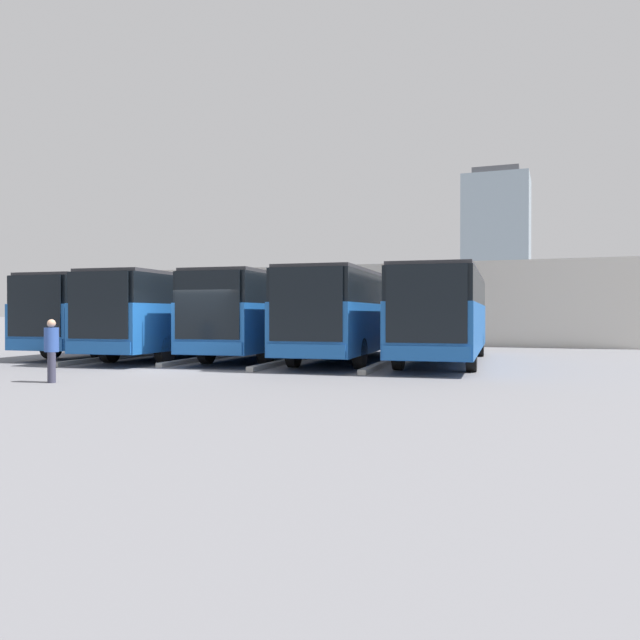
% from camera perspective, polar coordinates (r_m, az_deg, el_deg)
% --- Properties ---
extents(ground_plane, '(600.00, 600.00, 0.00)m').
position_cam_1_polar(ground_plane, '(19.63, -12.03, -4.54)').
color(ground_plane, slate).
extents(bus_0, '(3.38, 11.65, 3.22)m').
position_cam_1_polar(bus_0, '(22.81, 11.35, 0.70)').
color(bus_0, '#19519E').
rests_on(bus_0, ground_plane).
extents(curb_divider_0, '(0.84, 7.80, 0.15)m').
position_cam_1_polar(curb_divider_0, '(21.57, 6.08, -3.87)').
color(curb_divider_0, '#9E9E99').
rests_on(curb_divider_0, ground_plane).
extents(bus_1, '(3.38, 11.65, 3.22)m').
position_cam_1_polar(bus_1, '(23.39, 2.93, 0.71)').
color(bus_1, '#19519E').
rests_on(bus_1, ground_plane).
extents(curb_divider_1, '(0.84, 7.80, 0.15)m').
position_cam_1_polar(curb_divider_1, '(22.46, -2.59, -3.70)').
color(curb_divider_1, '#9E9E99').
rests_on(curb_divider_1, ground_plane).
extents(bus_2, '(3.38, 11.65, 3.22)m').
position_cam_1_polar(bus_2, '(24.92, -4.39, 0.70)').
color(bus_2, '#19519E').
rests_on(bus_2, ground_plane).
extents(curb_divider_2, '(0.84, 7.80, 0.15)m').
position_cam_1_polar(curb_divider_2, '(24.27, -9.78, -3.39)').
color(curb_divider_2, '#9E9E99').
rests_on(curb_divider_2, ground_plane).
extents(bus_3, '(3.38, 11.65, 3.22)m').
position_cam_1_polar(bus_3, '(25.80, -12.16, 0.68)').
color(bus_3, '#19519E').
rests_on(bus_3, ground_plane).
extents(curb_divider_3, '(0.84, 7.80, 0.15)m').
position_cam_1_polar(curb_divider_3, '(25.47, -17.48, -3.22)').
color(curb_divider_3, '#9E9E99').
rests_on(curb_divider_3, ground_plane).
extents(bus_4, '(3.38, 11.65, 3.22)m').
position_cam_1_polar(bus_4, '(28.43, -17.10, 0.66)').
color(bus_4, '#19519E').
rests_on(bus_4, ground_plane).
extents(pedestrian, '(0.50, 0.50, 1.61)m').
position_cam_1_polar(pedestrian, '(17.22, -23.34, -2.41)').
color(pedestrian, '#38384C').
rests_on(pedestrian, ground_plane).
extents(station_building, '(29.62, 15.68, 4.57)m').
position_cam_1_polar(station_building, '(41.83, 6.11, 1.33)').
color(station_building, beige).
rests_on(station_building, ground_plane).
extents(office_tower, '(20.83, 20.83, 49.10)m').
position_cam_1_polar(office_tower, '(214.97, 15.86, 6.46)').
color(office_tower, '#93A8B7').
rests_on(office_tower, ground_plane).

